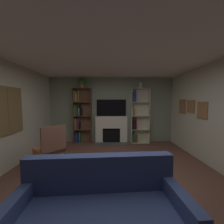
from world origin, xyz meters
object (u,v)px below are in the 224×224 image
object	(u,v)px
bookshelf_left	(80,116)
armchair	(51,148)
fireplace	(111,129)
tv	(111,108)
bookshelf_right	(138,117)
couch	(100,215)
potted_plant	(82,82)
vase_with_flowers	(141,85)

from	to	relation	value
bookshelf_left	armchair	xyz separation A→B (m)	(-0.23, -2.16, -0.50)
fireplace	armchair	size ratio (longest dim) A/B	1.25
tv	bookshelf_right	xyz separation A→B (m)	(1.05, -0.07, -0.38)
bookshelf_right	armchair	xyz separation A→B (m)	(-2.51, -2.15, -0.46)
fireplace	bookshelf_left	world-z (taller)	bookshelf_left
couch	armchair	bearing A→B (deg)	128.76
fireplace	tv	world-z (taller)	tv
potted_plant	couch	world-z (taller)	potted_plant
tv	armchair	distance (m)	2.79
fireplace	couch	distance (m)	3.76
bookshelf_right	couch	world-z (taller)	bookshelf_right
fireplace	tv	bearing A→B (deg)	90.00
couch	vase_with_flowers	bearing A→B (deg)	70.40
vase_with_flowers	couch	world-z (taller)	vase_with_flowers
bookshelf_right	couch	size ratio (longest dim) A/B	1.07
armchair	bookshelf_left	bearing A→B (deg)	84.02
vase_with_flowers	couch	bearing A→B (deg)	-109.60
armchair	vase_with_flowers	bearing A→B (deg)	38.94
fireplace	vase_with_flowers	world-z (taller)	vase_with_flowers
tv	armchair	bearing A→B (deg)	-123.30
fireplace	vase_with_flowers	bearing A→B (deg)	-2.45
bookshelf_left	bookshelf_right	world-z (taller)	same
couch	armchair	distance (m)	2.06
tv	potted_plant	bearing A→B (deg)	-173.99
tv	vase_with_flowers	bearing A→B (deg)	-5.99
tv	armchair	world-z (taller)	tv
tv	vase_with_flowers	world-z (taller)	vase_with_flowers
potted_plant	couch	distance (m)	4.36
tv	couch	bearing A→B (deg)	-92.63
bookshelf_left	couch	distance (m)	3.97
bookshelf_left	vase_with_flowers	distance (m)	2.67
bookshelf_right	vase_with_flowers	bearing A→B (deg)	-27.57
bookshelf_right	armchair	world-z (taller)	bookshelf_right
potted_plant	armchair	size ratio (longest dim) A/B	0.36
bookshelf_right	potted_plant	xyz separation A→B (m)	(-2.19, -0.05, 1.37)
armchair	potted_plant	bearing A→B (deg)	81.41
tv	potted_plant	distance (m)	1.52
armchair	couch	bearing A→B (deg)	-51.24
bookshelf_left	couch	bearing A→B (deg)	-74.30
vase_with_flowers	armchair	bearing A→B (deg)	-141.06
bookshelf_right	bookshelf_left	bearing A→B (deg)	179.72
couch	armchair	world-z (taller)	armchair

